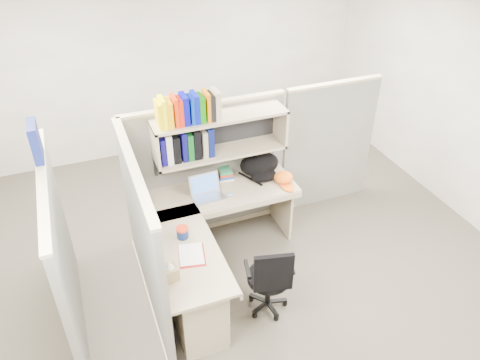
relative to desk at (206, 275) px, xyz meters
name	(u,v)px	position (x,y,z in m)	size (l,w,h in m)	color
ground	(236,276)	(0.41, 0.29, -0.44)	(6.00, 6.00, 0.00)	#332E28
room_shell	(235,144)	(0.41, 0.29, 1.18)	(6.00, 6.00, 6.00)	#A6A096
cubicle	(186,191)	(0.04, 0.74, 0.47)	(3.79, 1.84, 1.95)	#61625D
desk	(206,275)	(0.00, 0.00, 0.00)	(1.74, 1.75, 0.73)	tan
laptop	(208,189)	(0.29, 0.79, 0.41)	(0.33, 0.33, 0.23)	#BABBBF
backpack	(261,167)	(0.97, 0.96, 0.42)	(0.45, 0.35, 0.27)	black
orange_cap	(283,177)	(1.16, 0.78, 0.35)	(0.21, 0.25, 0.12)	orange
snack_canister	(182,232)	(-0.13, 0.27, 0.35)	(0.12, 0.12, 0.11)	#0E2052
tissue_box	(170,270)	(-0.37, -0.21, 0.39)	(0.13, 0.13, 0.20)	#9B8458
mouse	(230,195)	(0.52, 0.73, 0.31)	(0.08, 0.06, 0.03)	#7B90AF
paper_cup	(214,181)	(0.43, 1.00, 0.34)	(0.07, 0.07, 0.11)	white
book_stack	(225,173)	(0.59, 1.10, 0.34)	(0.16, 0.22, 0.11)	gray
loose_paper	(191,254)	(-0.12, 0.02, 0.29)	(0.22, 0.29, 0.00)	silver
task_chair	(269,288)	(0.54, -0.26, -0.13)	(0.49, 0.45, 0.86)	black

